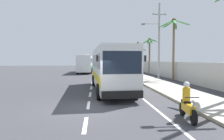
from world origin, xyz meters
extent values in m
plane|color=#3A3A3F|center=(0.00, 0.00, 0.00)|extent=(160.00, 160.00, 0.00)
cube|color=#A8A399|center=(6.80, 10.00, 0.07)|extent=(3.20, 90.00, 0.14)
cube|color=white|center=(0.00, -2.88, 0.00)|extent=(0.16, 2.00, 0.01)
cube|color=white|center=(0.00, 0.55, 0.00)|extent=(0.16, 2.00, 0.01)
cube|color=white|center=(0.00, 3.97, 0.00)|extent=(0.16, 2.00, 0.01)
cube|color=white|center=(0.00, 7.40, 0.00)|extent=(0.16, 2.00, 0.01)
cube|color=white|center=(0.00, 10.82, 0.00)|extent=(0.16, 2.00, 0.01)
cube|color=white|center=(0.00, 14.25, 0.00)|extent=(0.16, 2.00, 0.01)
cube|color=white|center=(0.00, 17.67, 0.00)|extent=(0.16, 2.00, 0.01)
cube|color=white|center=(0.00, 21.09, 0.00)|extent=(0.16, 2.00, 0.01)
cube|color=white|center=(0.00, 24.52, 0.00)|extent=(0.16, 2.00, 0.01)
cube|color=white|center=(0.00, 27.94, 0.00)|extent=(0.16, 2.00, 0.01)
cube|color=white|center=(0.00, 31.37, 0.00)|extent=(0.16, 2.00, 0.01)
cube|color=white|center=(0.00, 34.79, 0.00)|extent=(0.16, 2.00, 0.01)
cube|color=white|center=(0.00, 38.22, 0.00)|extent=(0.16, 2.00, 0.01)
cube|color=white|center=(0.00, 41.64, 0.00)|extent=(0.16, 2.00, 0.01)
cube|color=white|center=(0.00, 45.07, 0.00)|extent=(0.16, 2.00, 0.01)
cube|color=white|center=(0.00, 48.49, 0.00)|extent=(0.16, 2.00, 0.01)
cube|color=white|center=(3.49, 15.00, 0.00)|extent=(0.14, 70.00, 0.01)
cube|color=#B2B2AD|center=(10.60, 14.00, 1.15)|extent=(0.24, 60.00, 2.30)
cube|color=silver|center=(1.58, 5.79, 1.93)|extent=(3.02, 11.00, 3.07)
cube|color=#192333|center=(1.57, 5.99, 2.46)|extent=(3.00, 10.14, 0.98)
cube|color=#192333|center=(1.89, 0.40, 2.39)|extent=(2.21, 0.23, 1.29)
cube|color=yellow|center=(1.58, 5.79, 1.24)|extent=(3.05, 10.79, 0.55)
cube|color=black|center=(1.90, 0.31, 0.59)|extent=(2.36, 0.29, 0.44)
cube|color=#B7B7B7|center=(1.51, 7.15, 3.60)|extent=(1.46, 2.47, 0.28)
cube|color=black|center=(3.26, 0.69, 2.62)|extent=(0.12, 0.09, 0.36)
cube|color=black|center=(0.50, 0.53, 2.62)|extent=(0.12, 0.09, 0.36)
cylinder|color=black|center=(2.98, 2.05, 0.52)|extent=(0.38, 1.06, 1.04)
cylinder|color=black|center=(0.63, 1.92, 0.52)|extent=(0.38, 1.06, 1.04)
cylinder|color=black|center=(2.57, 9.12, 0.52)|extent=(0.38, 1.06, 1.04)
cylinder|color=black|center=(0.22, 8.98, 0.52)|extent=(0.38, 1.06, 1.04)
cube|color=white|center=(-1.69, 29.23, 1.87)|extent=(2.61, 11.41, 2.96)
cube|color=#192333|center=(-1.69, 29.03, 2.39)|extent=(2.64, 10.50, 0.95)
cube|color=#192333|center=(-1.65, 34.88, 2.31)|extent=(2.33, 0.12, 1.24)
cube|color=#1E843D|center=(-1.69, 29.23, 1.20)|extent=(2.65, 11.18, 0.53)
cube|color=black|center=(-1.65, 34.97, 0.59)|extent=(2.48, 0.18, 0.44)
cube|color=#B7B7B7|center=(-1.70, 27.81, 3.49)|extent=(1.41, 2.52, 0.28)
cube|color=black|center=(-3.09, 34.68, 2.54)|extent=(0.12, 0.08, 0.36)
cube|color=black|center=(-0.20, 34.66, 2.54)|extent=(0.12, 0.08, 0.36)
cylinder|color=black|center=(-2.90, 33.23, 0.52)|extent=(0.33, 1.04, 1.04)
cylinder|color=black|center=(-0.42, 33.21, 0.52)|extent=(0.33, 1.04, 1.04)
cylinder|color=black|center=(-2.95, 25.82, 0.52)|extent=(0.33, 1.04, 1.04)
cylinder|color=black|center=(-0.47, 25.81, 0.52)|extent=(0.33, 1.04, 1.04)
cylinder|color=black|center=(4.20, -3.25, 0.30)|extent=(0.17, 0.61, 0.60)
cylinder|color=black|center=(4.36, -1.90, 0.30)|extent=(0.19, 0.61, 0.60)
cube|color=gold|center=(4.27, -2.63, 0.52)|extent=(0.37, 1.12, 0.36)
cube|color=black|center=(4.31, -2.33, 0.72)|extent=(0.31, 0.62, 0.12)
cylinder|color=gray|center=(4.21, -3.13, 0.60)|extent=(0.10, 0.32, 0.67)
cylinder|color=black|center=(4.23, -3.04, 1.04)|extent=(0.56, 0.11, 0.04)
sphere|color=#EAEACC|center=(4.21, -3.15, 0.90)|extent=(0.14, 0.14, 0.14)
cylinder|color=gold|center=(4.30, -2.38, 1.03)|extent=(0.32, 0.32, 0.63)
sphere|color=white|center=(4.30, -2.38, 1.48)|extent=(0.26, 0.26, 0.26)
cylinder|color=beige|center=(5.99, 12.84, 0.53)|extent=(0.28, 0.28, 0.77)
cylinder|color=#75388E|center=(5.99, 12.84, 1.22)|extent=(0.36, 0.36, 0.61)
sphere|color=#9E704C|center=(5.99, 12.84, 1.62)|extent=(0.22, 0.22, 0.22)
cylinder|color=#9E9E99|center=(8.66, 14.79, 4.95)|extent=(0.24, 0.24, 9.89)
cube|color=#9E9E99|center=(8.66, 14.79, 8.43)|extent=(1.87, 0.12, 0.12)
cylinder|color=#4C4742|center=(7.92, 14.79, 8.55)|extent=(0.08, 0.08, 0.16)
cylinder|color=#4C4742|center=(9.41, 14.79, 8.55)|extent=(0.08, 0.08, 0.16)
cylinder|color=#9E9E99|center=(7.61, 14.79, 7.22)|extent=(2.11, 0.09, 0.09)
cube|color=#4C4C51|center=(6.55, 14.79, 7.16)|extent=(0.44, 0.24, 0.14)
cylinder|color=brown|center=(10.16, 34.61, 3.21)|extent=(0.30, 0.30, 6.42)
ellipsoid|color=#337F33|center=(10.80, 34.63, 6.21)|extent=(1.36, 0.40, 0.73)
ellipsoid|color=#337F33|center=(10.26, 35.25, 6.21)|extent=(0.57, 1.39, 0.73)
ellipsoid|color=#337F33|center=(9.63, 34.95, 6.16)|extent=(1.30, 1.01, 0.81)
ellipsoid|color=#337F33|center=(9.70, 34.18, 6.16)|extent=(1.21, 1.15, 0.81)
ellipsoid|color=#337F33|center=(10.47, 34.00, 6.30)|extent=(0.96, 1.42, 0.56)
sphere|color=brown|center=(10.16, 34.61, 6.47)|extent=(0.56, 0.56, 0.56)
cylinder|color=brown|center=(8.71, 28.53, 2.59)|extent=(0.26, 0.26, 5.18)
ellipsoid|color=#28702D|center=(9.68, 28.65, 4.83)|extent=(2.03, 0.61, 1.01)
ellipsoid|color=#28702D|center=(9.29, 29.34, 4.88)|extent=(1.47, 1.87, 0.91)
ellipsoid|color=#28702D|center=(8.52, 29.46, 4.79)|extent=(0.73, 1.99, 1.10)
ellipsoid|color=#28702D|center=(7.77, 28.96, 5.00)|extent=(2.05, 1.21, 0.69)
ellipsoid|color=#28702D|center=(7.90, 28.01, 4.81)|extent=(1.86, 1.37, 1.05)
ellipsoid|color=#28702D|center=(8.63, 27.54, 4.86)|extent=(0.51, 2.04, 0.95)
ellipsoid|color=#28702D|center=(9.42, 27.84, 4.87)|extent=(1.71, 1.67, 0.94)
sphere|color=brown|center=(8.71, 28.53, 5.23)|extent=(0.56, 0.56, 0.56)
cylinder|color=brown|center=(10.12, 13.51, 3.70)|extent=(0.27, 0.27, 7.41)
ellipsoid|color=#3D893D|center=(11.16, 13.50, 7.22)|extent=(2.11, 0.38, 0.69)
ellipsoid|color=#3D893D|center=(10.62, 14.35, 7.05)|extent=(1.34, 1.90, 1.02)
ellipsoid|color=#3D893D|center=(9.79, 14.48, 7.18)|extent=(1.01, 2.09, 0.78)
ellipsoid|color=#3D893D|center=(9.24, 13.95, 7.07)|extent=(1.96, 1.23, 0.99)
ellipsoid|color=#3D893D|center=(9.26, 13.16, 6.96)|extent=(1.91, 1.06, 1.20)
ellipsoid|color=#3D893D|center=(9.82, 12.56, 7.10)|extent=(0.96, 2.06, 0.92)
ellipsoid|color=#3D893D|center=(10.80, 12.81, 7.06)|extent=(1.66, 1.70, 1.00)
sphere|color=brown|center=(10.12, 13.51, 7.46)|extent=(0.56, 0.56, 0.56)
cylinder|color=brown|center=(10.52, 26.05, 3.19)|extent=(0.33, 0.33, 6.37)
ellipsoid|color=#337F33|center=(11.29, 26.02, 6.18)|extent=(1.61, 0.42, 0.69)
ellipsoid|color=#337F33|center=(10.96, 26.67, 6.15)|extent=(1.20, 1.49, 0.75)
ellipsoid|color=#337F33|center=(10.48, 26.79, 6.10)|extent=(0.44, 1.55, 0.85)
ellipsoid|color=#337F33|center=(9.94, 26.46, 6.05)|extent=(1.42, 1.15, 0.95)
ellipsoid|color=#337F33|center=(9.83, 25.82, 6.08)|extent=(1.55, 0.82, 0.88)
ellipsoid|color=#337F33|center=(10.32, 25.35, 6.08)|extent=(0.77, 1.55, 0.89)
ellipsoid|color=#337F33|center=(11.08, 25.48, 6.26)|extent=(1.40, 1.42, 0.54)
sphere|color=brown|center=(10.52, 26.05, 6.42)|extent=(0.56, 0.56, 0.56)
camera|label=1|loc=(0.42, -10.52, 2.52)|focal=31.66mm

